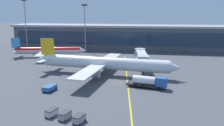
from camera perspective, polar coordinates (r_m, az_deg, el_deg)
The scene contains 13 objects.
ground_plane at distance 69.59m, azimuth 1.59°, elevation -4.61°, with size 700.00×700.00×0.00m, color #47494F.
apron_lead_in_line at distance 71.24m, azimuth 3.67°, elevation -4.22°, with size 0.30×80.00×0.01m, color yellow.
terminal_building at distance 128.89m, azimuth 11.79°, elevation 5.90°, with size 161.07×17.45×13.00m.
main_airliner at distance 76.49m, azimuth -2.04°, elevation -0.02°, with size 48.37×38.82×11.22m.
jet_bridge at distance 83.04m, azimuth 7.03°, elevation 1.57°, with size 5.67×18.22×6.64m.
fuel_tanker at distance 64.72m, azimuth 8.92°, elevation -4.44°, with size 11.08×4.52×3.25m.
pushback_tug at distance 64.07m, azimuth -14.64°, elevation -5.72°, with size 2.91×4.13×1.40m.
baggage_cart_0 at distance 49.22m, azimuth -14.22°, elevation -11.34°, with size 2.25×2.98×1.48m.
baggage_cart_1 at distance 47.36m, azimuth -11.18°, elevation -12.16°, with size 2.25×2.98×1.48m.
baggage_cart_2 at distance 45.65m, azimuth -7.87°, elevation -13.00°, with size 2.25×2.98×1.48m.
commuter_jet_far at distance 110.66m, azimuth -15.10°, elevation 2.92°, with size 34.13×27.41×8.68m.
apron_light_mast_0 at distance 132.65m, azimuth -19.94°, elevation 9.33°, with size 2.80×0.50×26.15m.
apron_light_mast_1 at distance 120.69m, azimuth -6.49°, elevation 9.12°, with size 2.80×0.50×23.53m.
Camera 1 is at (8.74, -66.03, 20.15)m, focal length 38.33 mm.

